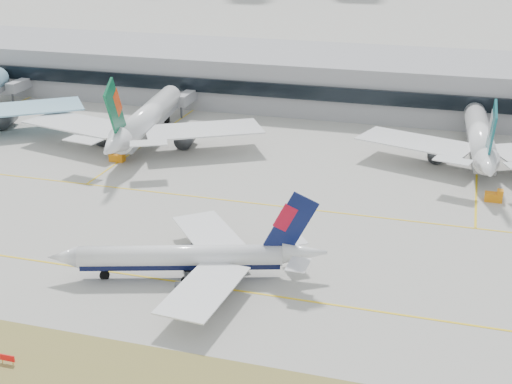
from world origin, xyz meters
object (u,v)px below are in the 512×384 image
(taxiing_airliner, at_px, (191,258))
(widebody_eva, at_px, (146,121))
(widebody_cathay, at_px, (480,140))
(terminal, at_px, (355,80))

(taxiing_airliner, height_order, widebody_eva, widebody_eva)
(widebody_eva, distance_m, widebody_cathay, 81.82)
(taxiing_airliner, bearing_deg, widebody_eva, -77.45)
(widebody_eva, bearing_deg, terminal, -47.38)
(taxiing_airliner, relative_size, terminal, 0.16)
(widebody_eva, bearing_deg, widebody_cathay, -91.73)
(widebody_eva, height_order, terminal, widebody_eva)
(taxiing_airliner, relative_size, widebody_eva, 0.71)
(terminal, bearing_deg, taxiing_airliner, -93.58)
(widebody_eva, height_order, widebody_cathay, widebody_eva)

